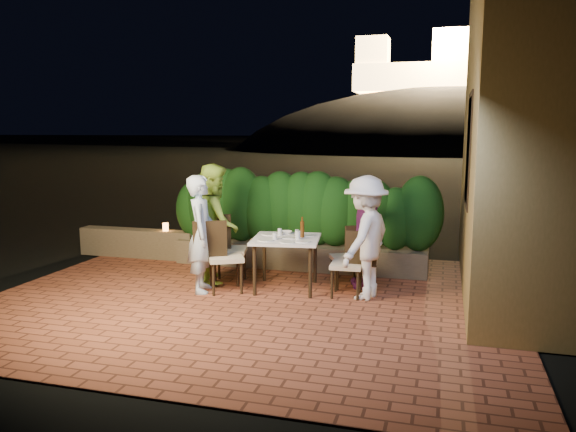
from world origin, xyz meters
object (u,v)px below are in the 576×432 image
at_px(chair_left_front, 226,256).
at_px(parapet_lamp, 166,227).
at_px(beer_bottle, 302,227).
at_px(diner_blue, 202,234).
at_px(diner_green, 215,223).
at_px(chair_right_front, 347,264).
at_px(diner_white, 366,238).
at_px(bowl, 286,232).
at_px(dining_table, 286,263).
at_px(chair_left_back, 230,249).
at_px(chair_right_back, 346,256).
at_px(diner_purple, 366,231).

xyz_separation_m(chair_left_front, parapet_lamp, (-1.79, 1.61, 0.06)).
bearing_deg(beer_bottle, diner_blue, -158.14).
bearing_deg(chair_left_front, diner_green, 97.94).
bearing_deg(parapet_lamp, chair_left_front, -41.98).
height_order(chair_right_front, diner_blue, diner_blue).
bearing_deg(chair_left_front, diner_blue, 165.43).
xyz_separation_m(diner_green, diner_white, (2.30, -0.27, -0.05)).
relative_size(diner_blue, diner_green, 0.93).
xyz_separation_m(beer_bottle, bowl, (-0.29, 0.20, -0.13)).
bearing_deg(diner_blue, parapet_lamp, 23.99).
bearing_deg(chair_right_front, diner_blue, 6.00).
bearing_deg(diner_green, dining_table, -119.99).
bearing_deg(dining_table, chair_left_back, 173.73).
xyz_separation_m(bowl, chair_right_front, (0.98, -0.42, -0.31)).
relative_size(beer_bottle, diner_green, 0.17).
bearing_deg(chair_left_front, bowl, 14.21).
height_order(bowl, diner_green, diner_green).
bearing_deg(diner_blue, chair_left_back, -38.92).
bearing_deg(dining_table, bowl, 105.22).
bearing_deg(dining_table, diner_green, 172.84).
xyz_separation_m(chair_right_front, chair_right_back, (-0.09, 0.47, -0.01)).
bearing_deg(parapet_lamp, diner_blue, -49.03).
xyz_separation_m(dining_table, chair_left_back, (-0.90, 0.10, 0.14)).
distance_m(dining_table, chair_right_front, 0.91).
xyz_separation_m(chair_left_front, diner_white, (1.94, 0.22, 0.33)).
relative_size(chair_right_front, diner_white, 0.55).
xyz_separation_m(dining_table, diner_green, (-1.15, 0.14, 0.51)).
bearing_deg(diner_white, chair_right_back, -128.27).
bearing_deg(bowl, chair_right_front, -23.32).
distance_m(beer_bottle, diner_purple, 0.93).
relative_size(chair_right_front, diner_purple, 0.56).
distance_m(dining_table, chair_left_back, 0.92).
bearing_deg(bowl, diner_white, -19.38).
distance_m(dining_table, diner_green, 1.27).
relative_size(dining_table, chair_left_front, 0.92).
bearing_deg(dining_table, diner_blue, -159.16).
relative_size(chair_right_front, chair_right_back, 1.02).
distance_m(bowl, chair_right_front, 1.11).
bearing_deg(dining_table, diner_white, -6.32).
bearing_deg(diner_purple, diner_white, -9.10).
bearing_deg(diner_white, bowl, -92.95).
xyz_separation_m(chair_left_front, chair_left_back, (-0.11, 0.44, 0.01)).
xyz_separation_m(chair_right_front, diner_green, (-2.05, 0.26, 0.43)).
bearing_deg(dining_table, chair_right_back, 23.61).
height_order(bowl, diner_blue, diner_blue).
xyz_separation_m(beer_bottle, diner_purple, (0.87, 0.34, -0.08)).
bearing_deg(diner_green, diner_purple, -105.02).
relative_size(dining_table, diner_blue, 0.56).
bearing_deg(diner_purple, parapet_lamp, -119.05).
bearing_deg(chair_left_back, beer_bottle, -13.74).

